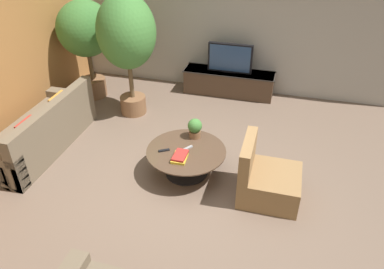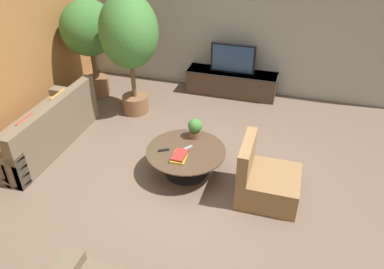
{
  "view_description": "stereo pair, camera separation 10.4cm",
  "coord_description": "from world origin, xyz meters",
  "px_view_note": "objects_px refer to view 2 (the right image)",
  "views": [
    {
      "loc": [
        1.2,
        -4.07,
        3.54
      ],
      "look_at": [
        -0.03,
        0.39,
        0.55
      ],
      "focal_mm": 35.0,
      "sensor_mm": 36.0,
      "label": 1
    },
    {
      "loc": [
        1.3,
        -4.04,
        3.54
      ],
      "look_at": [
        -0.03,
        0.39,
        0.55
      ],
      "focal_mm": 35.0,
      "sensor_mm": 36.0,
      "label": 2
    }
  ],
  "objects_px": {
    "media_console": "(231,83)",
    "potted_plant_tabletop": "(195,128)",
    "television": "(233,58)",
    "potted_palm_corner": "(129,36)",
    "potted_palm_tall": "(89,33)",
    "armchair_wicker": "(265,181)",
    "coffee_table": "(186,157)",
    "couch_by_wall": "(44,131)"
  },
  "relations": [
    {
      "from": "potted_palm_tall",
      "to": "armchair_wicker",
      "type": "bearing_deg",
      "value": -30.04
    },
    {
      "from": "television",
      "to": "media_console",
      "type": "bearing_deg",
      "value": 90.0
    },
    {
      "from": "coffee_table",
      "to": "potted_palm_tall",
      "type": "height_order",
      "value": "potted_palm_tall"
    },
    {
      "from": "media_console",
      "to": "armchair_wicker",
      "type": "xyz_separation_m",
      "value": [
        1.07,
        -2.97,
        0.01
      ]
    },
    {
      "from": "television",
      "to": "armchair_wicker",
      "type": "height_order",
      "value": "television"
    },
    {
      "from": "coffee_table",
      "to": "armchair_wicker",
      "type": "relative_size",
      "value": 1.35
    },
    {
      "from": "armchair_wicker",
      "to": "potted_palm_corner",
      "type": "bearing_deg",
      "value": 57.36
    },
    {
      "from": "media_console",
      "to": "potted_palm_corner",
      "type": "relative_size",
      "value": 0.84
    },
    {
      "from": "coffee_table",
      "to": "couch_by_wall",
      "type": "xyz_separation_m",
      "value": [
        -2.44,
        0.02,
        -0.0
      ]
    },
    {
      "from": "coffee_table",
      "to": "potted_palm_corner",
      "type": "relative_size",
      "value": 0.53
    },
    {
      "from": "couch_by_wall",
      "to": "potted_plant_tabletop",
      "type": "distance_m",
      "value": 2.51
    },
    {
      "from": "television",
      "to": "potted_palm_tall",
      "type": "height_order",
      "value": "potted_palm_tall"
    },
    {
      "from": "couch_by_wall",
      "to": "armchair_wicker",
      "type": "bearing_deg",
      "value": 86.49
    },
    {
      "from": "armchair_wicker",
      "to": "potted_palm_corner",
      "type": "height_order",
      "value": "potted_palm_corner"
    },
    {
      "from": "television",
      "to": "potted_palm_corner",
      "type": "xyz_separation_m",
      "value": [
        -1.59,
        -1.26,
        0.7
      ]
    },
    {
      "from": "media_console",
      "to": "potted_plant_tabletop",
      "type": "relative_size",
      "value": 6.02
    },
    {
      "from": "coffee_table",
      "to": "potted_palm_tall",
      "type": "bearing_deg",
      "value": 142.5
    },
    {
      "from": "potted_palm_tall",
      "to": "television",
      "type": "bearing_deg",
      "value": 17.06
    },
    {
      "from": "media_console",
      "to": "coffee_table",
      "type": "relative_size",
      "value": 1.59
    },
    {
      "from": "couch_by_wall",
      "to": "armchair_wicker",
      "type": "height_order",
      "value": "armchair_wicker"
    },
    {
      "from": "armchair_wicker",
      "to": "potted_palm_tall",
      "type": "bearing_deg",
      "value": 59.96
    },
    {
      "from": "television",
      "to": "couch_by_wall",
      "type": "relative_size",
      "value": 0.41
    },
    {
      "from": "television",
      "to": "coffee_table",
      "type": "distance_m",
      "value": 2.81
    },
    {
      "from": "coffee_table",
      "to": "couch_by_wall",
      "type": "distance_m",
      "value": 2.44
    },
    {
      "from": "media_console",
      "to": "potted_palm_corner",
      "type": "bearing_deg",
      "value": -141.66
    },
    {
      "from": "potted_plant_tabletop",
      "to": "armchair_wicker",
      "type": "bearing_deg",
      "value": -26.86
    },
    {
      "from": "couch_by_wall",
      "to": "potted_plant_tabletop",
      "type": "height_order",
      "value": "couch_by_wall"
    },
    {
      "from": "media_console",
      "to": "potted_palm_tall",
      "type": "xyz_separation_m",
      "value": [
        -2.65,
        -0.82,
        1.05
      ]
    },
    {
      "from": "armchair_wicker",
      "to": "potted_palm_corner",
      "type": "xyz_separation_m",
      "value": [
        -2.67,
        1.71,
        1.21
      ]
    },
    {
      "from": "television",
      "to": "potted_palm_corner",
      "type": "height_order",
      "value": "potted_palm_corner"
    },
    {
      "from": "couch_by_wall",
      "to": "potted_palm_corner",
      "type": "xyz_separation_m",
      "value": [
        0.96,
        1.49,
        1.2
      ]
    },
    {
      "from": "armchair_wicker",
      "to": "potted_palm_tall",
      "type": "distance_m",
      "value": 4.42
    },
    {
      "from": "television",
      "to": "coffee_table",
      "type": "xyz_separation_m",
      "value": [
        -0.11,
        -2.76,
        -0.49
      ]
    },
    {
      "from": "coffee_table",
      "to": "potted_plant_tabletop",
      "type": "xyz_separation_m",
      "value": [
        0.03,
        0.38,
        0.28
      ]
    },
    {
      "from": "television",
      "to": "potted_palm_tall",
      "type": "distance_m",
      "value": 2.82
    },
    {
      "from": "television",
      "to": "couch_by_wall",
      "type": "xyz_separation_m",
      "value": [
        -2.55,
        -2.74,
        -0.5
      ]
    },
    {
      "from": "media_console",
      "to": "potted_palm_corner",
      "type": "xyz_separation_m",
      "value": [
        -1.59,
        -1.26,
        1.23
      ]
    },
    {
      "from": "coffee_table",
      "to": "couch_by_wall",
      "type": "bearing_deg",
      "value": 179.57
    },
    {
      "from": "armchair_wicker",
      "to": "coffee_table",
      "type": "bearing_deg",
      "value": 80.23
    },
    {
      "from": "potted_palm_tall",
      "to": "media_console",
      "type": "bearing_deg",
      "value": 17.09
    },
    {
      "from": "coffee_table",
      "to": "potted_plant_tabletop",
      "type": "bearing_deg",
      "value": 85.86
    },
    {
      "from": "media_console",
      "to": "television",
      "type": "relative_size",
      "value": 2.08
    }
  ]
}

